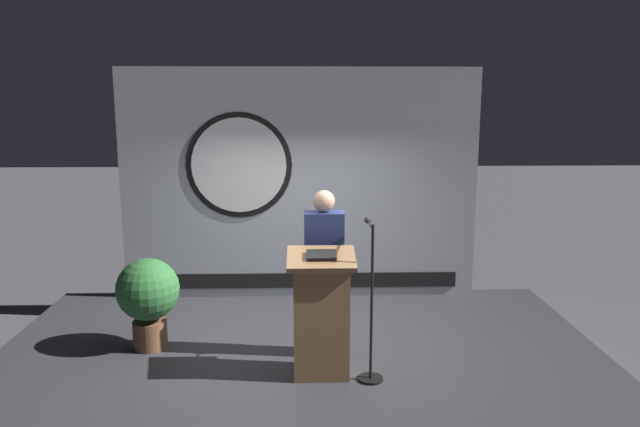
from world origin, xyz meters
TOP-DOWN VIEW (x-y plane):
  - ground_plane at (0.00, 0.00)m, footprint 40.00×40.00m
  - stage_platform at (0.00, 0.00)m, footprint 6.40×4.00m
  - banner_display at (-0.03, 1.85)m, footprint 4.65×0.12m
  - podium at (0.21, -0.54)m, footprint 0.64×0.50m
  - speaker_person at (0.25, -0.06)m, footprint 0.40×0.26m
  - microphone_stand at (0.67, -0.63)m, footprint 0.24×0.60m
  - potted_plant at (-1.60, 0.13)m, footprint 0.66×0.66m

SIDE VIEW (x-z plane):
  - ground_plane at x=0.00m, z-range 0.00..0.00m
  - stage_platform at x=0.00m, z-range 0.00..0.30m
  - microphone_stand at x=0.67m, z-range 0.09..1.60m
  - potted_plant at x=-1.60m, z-range 0.40..1.38m
  - podium at x=0.21m, z-range 0.29..1.51m
  - speaker_person at x=0.25m, z-range 0.32..2.05m
  - banner_display at x=-0.03m, z-range 0.30..3.31m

